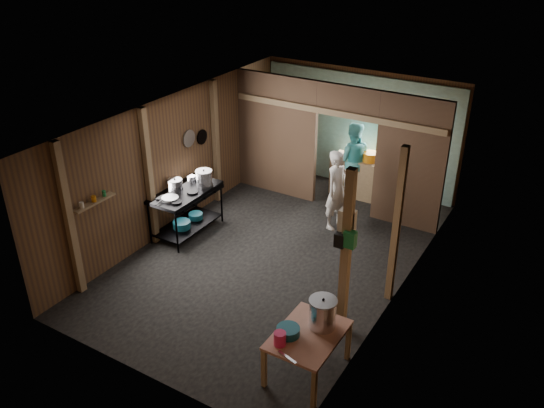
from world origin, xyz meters
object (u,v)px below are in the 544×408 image
Objects in this scene: prep_table at (307,353)px; gas_range at (187,212)px; yellow_tub at (370,157)px; cook at (337,190)px; pink_bucket at (280,339)px; stove_pot_large at (204,179)px; stock_pot at (323,314)px.

gas_range is at bearing 150.26° from prep_table.
prep_table is 5.48m from yellow_tub.
pink_bucket is at bearing -152.71° from cook.
yellow_tub is at bearing 101.10° from pink_bucket.
prep_table is 4.39m from stove_pot_large.
stock_pot is at bearing -32.01° from stove_pot_large.
yellow_tub is at bearing 104.04° from prep_table.
pink_bucket is (3.50, -2.48, 0.30)m from gas_range.
cook is at bearing -91.92° from yellow_tub.
stock_pot is (0.08, 0.23, 0.53)m from prep_table.
gas_range is 4.26m from stock_pot.
stove_pot_large is at bearing -128.49° from yellow_tub.
yellow_tub is 1.51m from cook.
stock_pot is (3.62, -2.27, -0.17)m from stove_pot_large.
pink_bucket is (-0.30, -0.60, -0.11)m from stock_pot.
stove_pot_large is at bearing 132.34° from cook.
stock_pot is (3.79, -1.89, 0.41)m from gas_range.
gas_range is 7.95× the size of pink_bucket.
gas_range is at bearing 137.07° from cook.
stove_pot_large is (-3.54, 2.50, 0.70)m from prep_table.
gas_range reaches higher than prep_table.
gas_range is 4.00m from yellow_tub.
stove_pot_large reaches higher than pink_bucket.
cook reaches higher than stock_pot.
pink_bucket reaches higher than prep_table.
stock_pot is 2.36× the size of pink_bucket.
stove_pot_large is at bearing 139.31° from pink_bucket.
stock_pot reaches higher than gas_range.
stock_pot is 0.28× the size of cook.
pink_bucket is at bearing -35.39° from gas_range.
cook reaches higher than prep_table.
cook is at bearing 30.67° from stove_pot_large.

